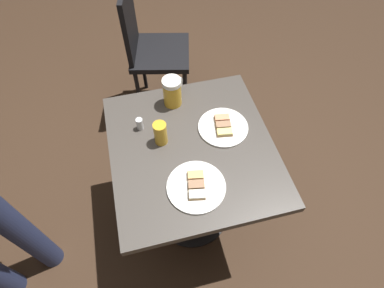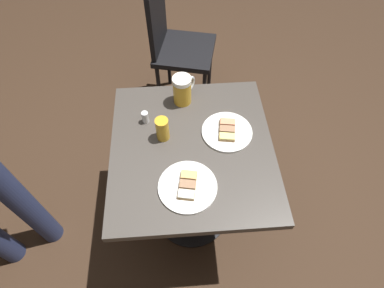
% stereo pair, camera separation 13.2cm
% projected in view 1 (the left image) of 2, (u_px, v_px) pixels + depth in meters
% --- Properties ---
extents(ground_plane, '(6.00, 6.00, 0.00)m').
position_uv_depth(ground_plane, '(192.00, 212.00, 1.92)').
color(ground_plane, '#382619').
extents(cafe_table, '(0.76, 0.70, 0.71)m').
position_uv_depth(cafe_table, '(192.00, 166.00, 1.47)').
color(cafe_table, black).
rests_on(cafe_table, ground_plane).
extents(plate_near, '(0.23, 0.23, 0.03)m').
position_uv_depth(plate_near, '(196.00, 186.00, 1.22)').
color(plate_near, white).
rests_on(plate_near, cafe_table).
extents(plate_far, '(0.23, 0.23, 0.03)m').
position_uv_depth(plate_far, '(223.00, 127.00, 1.39)').
color(plate_far, white).
rests_on(plate_far, cafe_table).
extents(beer_mug, '(0.12, 0.11, 0.14)m').
position_uv_depth(beer_mug, '(173.00, 91.00, 1.43)').
color(beer_mug, gold).
rests_on(beer_mug, cafe_table).
extents(beer_glass_small, '(0.06, 0.06, 0.11)m').
position_uv_depth(beer_glass_small, '(160.00, 133.00, 1.31)').
color(beer_glass_small, gold).
rests_on(beer_glass_small, cafe_table).
extents(salt_shaker, '(0.03, 0.03, 0.06)m').
position_uv_depth(salt_shaker, '(140.00, 124.00, 1.38)').
color(salt_shaker, silver).
rests_on(salt_shaker, cafe_table).
extents(cafe_chair, '(0.46, 0.46, 0.91)m').
position_uv_depth(cafe_chair, '(149.00, 46.00, 2.02)').
color(cafe_chair, black).
rests_on(cafe_chair, ground_plane).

